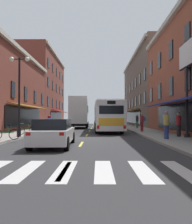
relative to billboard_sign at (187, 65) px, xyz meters
The scene contains 18 objects.
ground_plane 8.74m from the billboard_sign, behind, with size 34.80×80.00×0.10m, color #333335.
lane_centre_dashes 8.70m from the billboard_sign, behind, with size 0.14×73.90×0.01m.
crosswalk_near 12.81m from the billboard_sign, 126.84° to the right, with size 7.10×2.80×0.01m.
sidewalk_left 13.90m from the billboard_sign, behind, with size 3.00×80.00×0.14m, color gray.
sidewalk_right 5.18m from the billboard_sign, 152.82° to the left, with size 3.00×80.00×0.14m, color gray.
billboard_sign is the anchor object (origin of this frame).
transit_bus 11.28m from the billboard_sign, 118.73° to the left, with size 2.89×12.31×3.10m.
box_truck 19.26m from the billboard_sign, 117.36° to the left, with size 2.62×8.14×4.21m.
sedan_near 10.27m from the billboard_sign, 154.44° to the right, with size 1.98×4.75×1.41m.
sedan_mid 28.35m from the billboard_sign, 108.59° to the left, with size 2.00×4.54×1.39m.
motorcycle_rider 10.67m from the billboard_sign, behind, with size 0.62×2.07×1.66m.
bicycle_near 12.74m from the billboard_sign, behind, with size 1.71×0.48×0.91m.
bicycle_mid 12.80m from the billboard_sign, 168.70° to the left, with size 1.68×0.54×0.91m.
pedestrian_near 7.93m from the billboard_sign, 105.55° to the left, with size 0.52×0.44×1.77m.
pedestrian_mid 4.12m from the billboard_sign, 121.54° to the left, with size 0.36×0.36×1.73m.
pedestrian_far 14.85m from the billboard_sign, 94.13° to the left, with size 0.36×0.36×1.78m.
pedestrian_rear 4.63m from the billboard_sign, 142.99° to the right, with size 0.36×0.36×1.77m.
street_lamp_twin 11.82m from the billboard_sign, behind, with size 1.42×0.32×5.64m.
Camera 1 is at (0.95, -16.61, 1.49)m, focal length 37.39 mm.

